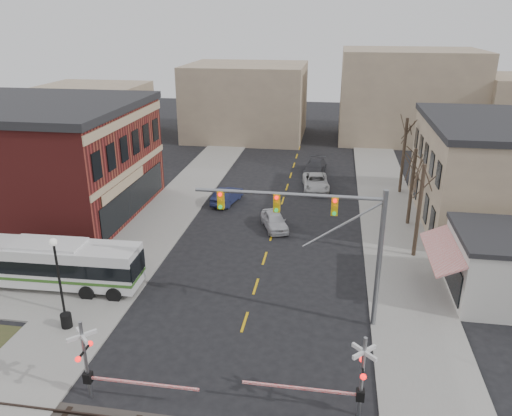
{
  "coord_description": "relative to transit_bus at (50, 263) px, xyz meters",
  "views": [
    {
      "loc": [
        4.39,
        -21.51,
        16.15
      ],
      "look_at": [
        -0.75,
        10.81,
        3.5
      ],
      "focal_mm": 35.0,
      "sensor_mm": 36.0,
      "label": 1
    }
  ],
  "objects": [
    {
      "name": "sidewalk_east",
      "position": [
        22.23,
        16.04,
        -1.62
      ],
      "size": [
        5.0,
        60.0,
        0.12
      ],
      "primitive_type": "cube",
      "color": "gray",
      "rests_on": "ground"
    },
    {
      "name": "transit_bus",
      "position": [
        0.0,
        0.0,
        0.0
      ],
      "size": [
        11.52,
        2.82,
        2.95
      ],
      "color": "silver",
      "rests_on": "ground"
    },
    {
      "name": "pedestrian_near",
      "position": [
        3.29,
        0.84,
        -0.72
      ],
      "size": [
        0.46,
        0.65,
        1.69
      ],
      "primitive_type": "imported",
      "rotation": [
        0.0,
        0.0,
        1.47
      ],
      "color": "#5C504A",
      "rests_on": "sidewalk_west"
    },
    {
      "name": "sidewalk_west",
      "position": [
        3.23,
        16.04,
        -1.62
      ],
      "size": [
        5.0,
        60.0,
        0.12
      ],
      "primitive_type": "cube",
      "color": "gray",
      "rests_on": "ground"
    },
    {
      "name": "rr_crossing_east",
      "position": [
        18.42,
        -8.1,
        0.29
      ],
      "size": [
        5.6,
        1.36,
        4.0
      ],
      "color": "gray",
      "rests_on": "ground"
    },
    {
      "name": "street_lamp",
      "position": [
        2.22,
        -2.7,
        1.73
      ],
      "size": [
        0.44,
        0.44,
        4.64
      ],
      "color": "black",
      "rests_on": "sidewalk_west"
    },
    {
      "name": "tree_east_c",
      "position": [
        23.73,
        22.04,
        2.04
      ],
      "size": [
        0.28,
        0.28,
        7.2
      ],
      "color": "#382B21",
      "rests_on": "sidewalk_east"
    },
    {
      "name": "car_a",
      "position": [
        12.76,
        11.47,
        -0.99
      ],
      "size": [
        2.97,
        4.38,
        1.38
      ],
      "primitive_type": "imported",
      "rotation": [
        0.0,
        0.0,
        0.36
      ],
      "color": "silver",
      "rests_on": "ground"
    },
    {
      "name": "ground",
      "position": [
        12.73,
        -3.96,
        -1.68
      ],
      "size": [
        160.0,
        160.0,
        0.0
      ],
      "primitive_type": "plane",
      "color": "black",
      "rests_on": "ground"
    },
    {
      "name": "car_d",
      "position": [
        15.29,
        27.07,
        -0.94
      ],
      "size": [
        2.52,
        5.24,
        1.47
      ],
      "primitive_type": "imported",
      "rotation": [
        0.0,
        0.0,
        -0.09
      ],
      "color": "#38383D",
      "rests_on": "ground"
    },
    {
      "name": "tree_east_a",
      "position": [
        23.23,
        8.04,
        1.82
      ],
      "size": [
        0.28,
        0.28,
        6.75
      ],
      "color": "#382B21",
      "rests_on": "sidewalk_east"
    },
    {
      "name": "traffic_signal_mast",
      "position": [
        17.11,
        -1.16,
        4.06
      ],
      "size": [
        10.01,
        0.3,
        8.0
      ],
      "color": "gray",
      "rests_on": "ground"
    },
    {
      "name": "car_c",
      "position": [
        15.6,
        21.87,
        -0.95
      ],
      "size": [
        3.01,
        5.51,
        1.46
      ],
      "primitive_type": "imported",
      "rotation": [
        0.0,
        0.0,
        0.11
      ],
      "color": "silver",
      "rests_on": "ground"
    },
    {
      "name": "trash_bin",
      "position": [
        3.17,
        -4.11,
        -1.15
      ],
      "size": [
        0.6,
        0.6,
        0.81
      ],
      "primitive_type": "cylinder",
      "color": "black",
      "rests_on": "sidewalk_west"
    },
    {
      "name": "rr_crossing_west",
      "position": [
        7.33,
        -8.88,
        0.29
      ],
      "size": [
        5.6,
        1.36,
        4.0
      ],
      "color": "gray",
      "rests_on": "ground"
    },
    {
      "name": "pedestrian_far",
      "position": [
        1.23,
        3.06,
        -0.75
      ],
      "size": [
        0.99,
        0.97,
        1.61
      ],
      "primitive_type": "imported",
      "rotation": [
        0.0,
        0.0,
        0.71
      ],
      "color": "#2C374D",
      "rests_on": "sidewalk_west"
    },
    {
      "name": "car_b",
      "position": [
        7.73,
        16.67,
        -0.95
      ],
      "size": [
        2.35,
        4.61,
        1.45
      ],
      "primitive_type": "imported",
      "rotation": [
        0.0,
        0.0,
        2.95
      ],
      "color": "#1A1F41",
      "rests_on": "ground"
    },
    {
      "name": "tree_east_b",
      "position": [
        23.53,
        14.04,
        1.59
      ],
      "size": [
        0.28,
        0.28,
        6.3
      ],
      "color": "#382B21",
      "rests_on": "sidewalk_east"
    }
  ]
}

